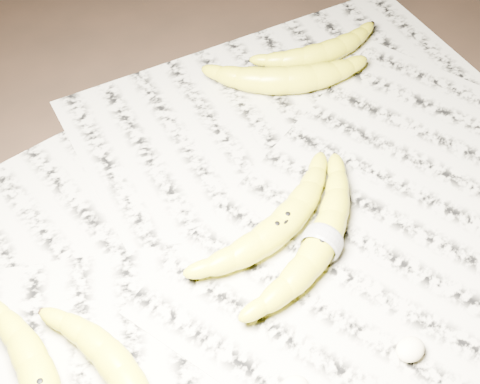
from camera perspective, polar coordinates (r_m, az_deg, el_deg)
ground at (r=0.75m, az=2.16°, el=-4.75°), size 3.00×3.00×0.00m
newspaper_patch at (r=0.74m, az=1.94°, el=-5.37°), size 0.90×0.70×0.01m
banana_left_b at (r=0.66m, az=-10.05°, el=-14.89°), size 0.06×0.18×0.03m
banana_center at (r=0.74m, az=3.47°, el=-2.81°), size 0.21×0.09×0.04m
banana_taped at (r=0.73m, az=7.04°, el=-4.15°), size 0.22×0.15×0.04m
banana_upper_a at (r=0.96m, az=7.02°, el=11.83°), size 0.17×0.09×0.03m
banana_upper_b at (r=0.90m, az=4.06°, el=9.68°), size 0.19×0.15×0.04m
measuring_tape at (r=0.73m, az=7.04°, el=-4.15°), size 0.02×0.04×0.05m
flesh_chunk_c at (r=0.69m, az=14.40°, el=-12.73°), size 0.03×0.03×0.02m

